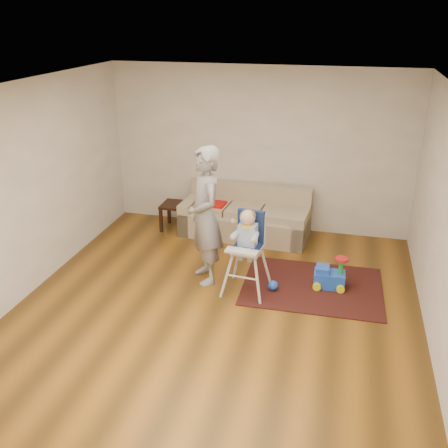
% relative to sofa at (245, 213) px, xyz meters
% --- Properties ---
extents(ground, '(5.50, 5.50, 0.00)m').
position_rel_sofa_xyz_m(ground, '(0.12, -2.30, -0.40)').
color(ground, '#4D3211').
rests_on(ground, ground).
extents(room_envelope, '(5.04, 5.52, 2.72)m').
position_rel_sofa_xyz_m(room_envelope, '(0.12, -1.77, 1.47)').
color(room_envelope, beige).
rests_on(room_envelope, ground).
extents(sofa, '(2.13, 0.98, 0.80)m').
position_rel_sofa_xyz_m(sofa, '(0.00, 0.00, 0.00)').
color(sofa, gray).
rests_on(sofa, ground).
extents(side_table, '(0.45, 0.45, 0.45)m').
position_rel_sofa_xyz_m(side_table, '(-1.20, -0.02, -0.17)').
color(side_table, black).
rests_on(side_table, ground).
extents(area_rug, '(1.89, 1.44, 0.01)m').
position_rel_sofa_xyz_m(area_rug, '(1.25, -1.44, -0.39)').
color(area_rug, black).
rests_on(area_rug, ground).
extents(ride_on_toy, '(0.42, 0.31, 0.45)m').
position_rel_sofa_xyz_m(ride_on_toy, '(1.46, -1.40, -0.16)').
color(ride_on_toy, blue).
rests_on(ride_on_toy, area_rug).
extents(toy_ball, '(0.14, 0.14, 0.14)m').
position_rel_sofa_xyz_m(toy_ball, '(0.75, -1.68, -0.32)').
color(toy_ball, blue).
rests_on(toy_ball, area_rug).
extents(high_chair, '(0.59, 0.59, 1.17)m').
position_rel_sofa_xyz_m(high_chair, '(0.40, -1.76, 0.16)').
color(high_chair, silver).
rests_on(high_chair, ground).
extents(adult, '(0.75, 0.83, 1.89)m').
position_rel_sofa_xyz_m(adult, '(-0.21, -1.59, 0.55)').
color(adult, gray).
rests_on(adult, ground).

